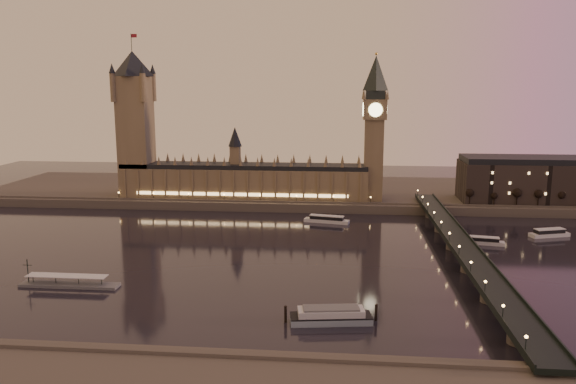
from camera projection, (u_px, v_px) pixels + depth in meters
The scene contains 17 objects.
ground at pixel (280, 255), 293.25m from camera, with size 700.00×700.00×0.00m, color black.
far_embankment at pixel (339, 192), 451.43m from camera, with size 560.00×130.00×6.00m, color #423D35.
palace_of_westminster at pixel (244, 177), 411.37m from camera, with size 180.00×26.62×52.00m.
victoria_tower at pixel (135, 116), 410.63m from camera, with size 31.68×31.68×118.00m.
big_ben at pixel (375, 119), 394.96m from camera, with size 17.68×17.68×104.00m.
westminster_bridge at pixel (460, 249), 283.82m from camera, with size 13.20×260.00×15.30m.
city_block at pixel (572, 179), 399.39m from camera, with size 155.00×45.00×34.00m.
bare_tree_0 at pixel (469, 194), 386.46m from camera, with size 5.14×5.14×10.45m.
bare_tree_1 at pixel (491, 195), 385.05m from camera, with size 5.14×5.14×10.45m.
bare_tree_2 at pixel (514, 195), 383.64m from camera, with size 5.14×5.14×10.45m.
bare_tree_3 at pixel (538, 195), 382.24m from camera, with size 5.14×5.14×10.45m.
bare_tree_4 at pixel (561, 196), 380.83m from camera, with size 5.14×5.14×10.45m.
cruise_boat_a at pixel (327, 219), 363.08m from camera, with size 29.86×12.24×4.67m.
cruise_boat_b at pixel (482, 241), 313.02m from camera, with size 23.91×9.73×4.29m.
cruise_boat_c at pixel (549, 233), 328.95m from camera, with size 24.47×13.17×4.73m.
moored_barge at pixel (331, 316), 208.35m from camera, with size 34.68×12.66×6.42m.
pontoon_pier at pixel (69, 283), 246.78m from camera, with size 44.00×7.33×11.73m.
Camera 1 is at (30.40, -280.62, 86.15)m, focal length 35.00 mm.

